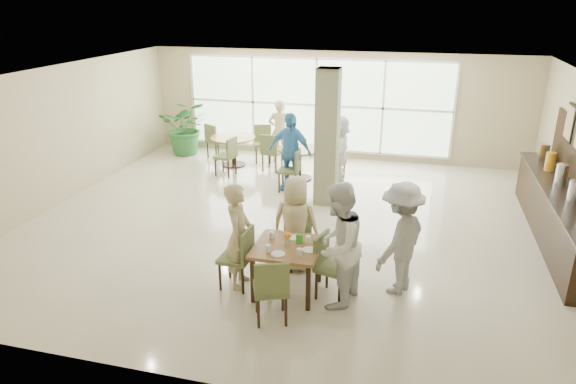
% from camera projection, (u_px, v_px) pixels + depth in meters
% --- Properties ---
extents(ground, '(10.00, 10.00, 0.00)m').
position_uv_depth(ground, '(294.00, 223.00, 9.88)').
color(ground, beige).
rests_on(ground, ground).
extents(room_shell, '(10.00, 10.00, 10.00)m').
position_uv_depth(room_shell, '(294.00, 137.00, 9.28)').
color(room_shell, white).
rests_on(room_shell, ground).
extents(window_bank, '(7.00, 0.04, 7.00)m').
position_uv_depth(window_bank, '(316.00, 105.00, 13.54)').
color(window_bank, silver).
rests_on(window_bank, ground).
extents(column, '(0.45, 0.45, 2.80)m').
position_uv_depth(column, '(327.00, 138.00, 10.38)').
color(column, '#6D724F').
rests_on(column, ground).
extents(main_table, '(0.95, 0.95, 0.75)m').
position_uv_depth(main_table, '(287.00, 252.00, 7.36)').
color(main_table, brown).
rests_on(main_table, ground).
extents(round_table_left, '(1.14, 1.14, 0.75)m').
position_uv_depth(round_table_left, '(233.00, 143.00, 13.07)').
color(round_table_left, brown).
rests_on(round_table_left, ground).
extents(round_table_right, '(1.02, 1.02, 0.75)m').
position_uv_depth(round_table_right, '(299.00, 156.00, 12.09)').
color(round_table_right, brown).
rests_on(round_table_right, ground).
extents(chairs_main_table, '(1.96, 2.11, 0.95)m').
position_uv_depth(chairs_main_table, '(285.00, 262.00, 7.44)').
color(chairs_main_table, '#566135').
rests_on(chairs_main_table, ground).
extents(chairs_table_left, '(1.88, 1.83, 0.95)m').
position_uv_depth(chairs_table_left, '(235.00, 147.00, 13.15)').
color(chairs_table_left, '#566135').
rests_on(chairs_table_left, ground).
extents(chairs_table_right, '(2.13, 1.78, 0.95)m').
position_uv_depth(chairs_table_right, '(298.00, 160.00, 12.12)').
color(chairs_table_right, '#566135').
rests_on(chairs_table_right, ground).
extents(tabletop_clutter, '(0.76, 0.76, 0.21)m').
position_uv_depth(tabletop_clutter, '(290.00, 243.00, 7.28)').
color(tabletop_clutter, white).
rests_on(tabletop_clutter, main_table).
extents(buffet_counter, '(0.64, 4.70, 1.95)m').
position_uv_depth(buffet_counter, '(559.00, 210.00, 9.05)').
color(buffet_counter, black).
rests_on(buffet_counter, ground).
extents(framed_art_b, '(0.05, 0.55, 0.70)m').
position_uv_depth(framed_art_b, '(570.00, 123.00, 9.70)').
color(framed_art_b, black).
rests_on(framed_art_b, ground).
extents(potted_plant, '(1.67, 1.67, 1.50)m').
position_uv_depth(potted_plant, '(186.00, 127.00, 13.98)').
color(potted_plant, '#2A692F').
rests_on(potted_plant, ground).
extents(teen_left, '(0.45, 0.63, 1.61)m').
position_uv_depth(teen_left, '(239.00, 236.00, 7.50)').
color(teen_left, tan).
rests_on(teen_left, ground).
extents(teen_far, '(0.78, 0.46, 1.54)m').
position_uv_depth(teen_far, '(296.00, 224.00, 7.99)').
color(teen_far, tan).
rests_on(teen_far, ground).
extents(teen_right, '(0.87, 1.01, 1.80)m').
position_uv_depth(teen_right, '(338.00, 245.00, 7.01)').
color(teen_right, white).
rests_on(teen_right, ground).
extents(teen_standing, '(1.04, 1.26, 1.69)m').
position_uv_depth(teen_standing, '(401.00, 238.00, 7.33)').
color(teen_standing, '#9A9A9D').
rests_on(teen_standing, ground).
extents(adult_a, '(1.14, 0.82, 1.75)m').
position_uv_depth(adult_a, '(290.00, 152.00, 11.32)').
color(adult_a, '#428CC6').
rests_on(adult_a, ground).
extents(adult_b, '(0.80, 1.51, 1.56)m').
position_uv_depth(adult_b, '(339.00, 149.00, 11.87)').
color(adult_b, white).
rests_on(adult_b, ground).
extents(adult_standing, '(0.66, 0.50, 1.64)m').
position_uv_depth(adult_standing, '(280.00, 131.00, 13.28)').
color(adult_standing, tan).
rests_on(adult_standing, ground).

